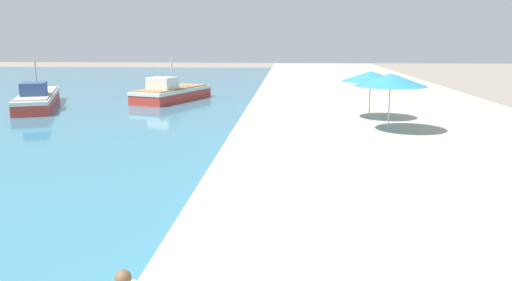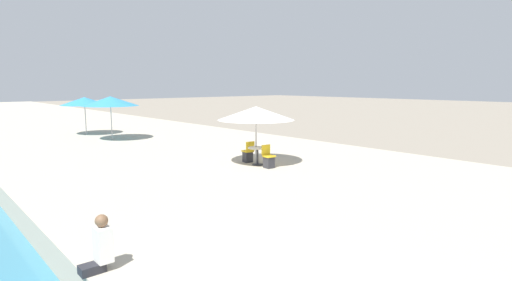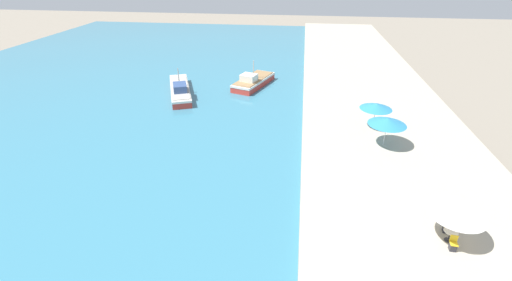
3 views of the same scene
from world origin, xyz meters
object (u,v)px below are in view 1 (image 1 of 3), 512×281
fishing_boat_mid (171,92)px  cafe_umbrella_white (390,80)px  fishing_boat_near (37,98)px  cafe_umbrella_striped (371,76)px

fishing_boat_mid → cafe_umbrella_white: 21.37m
fishing_boat_mid → cafe_umbrella_white: size_ratio=2.55×
fishing_boat_mid → cafe_umbrella_white: fishing_boat_mid is taller
fishing_boat_near → cafe_umbrella_striped: bearing=-41.3°
fishing_boat_near → cafe_umbrella_white: 25.50m
cafe_umbrella_white → fishing_boat_near: bearing=152.5°
fishing_boat_near → cafe_umbrella_white: (22.53, -11.71, 2.37)m
fishing_boat_near → cafe_umbrella_white: bearing=-48.7°
cafe_umbrella_white → fishing_boat_mid: bearing=130.7°
cafe_umbrella_striped → cafe_umbrella_white: bearing=-85.2°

